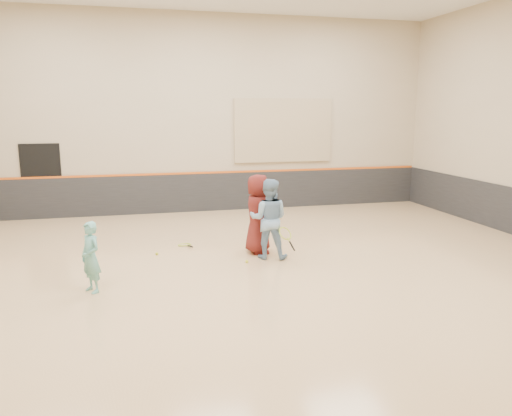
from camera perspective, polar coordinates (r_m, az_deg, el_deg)
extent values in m
cube|color=tan|center=(10.15, -2.33, -7.50)|extent=(15.00, 12.00, 0.20)
cube|color=#BFAB8B|center=(15.55, -6.98, 10.54)|extent=(15.00, 0.02, 6.00)
cube|color=#BFAB8B|center=(3.92, 15.53, 8.58)|extent=(15.00, 0.02, 6.00)
cube|color=#232326|center=(15.72, -6.75, 1.76)|extent=(14.90, 0.04, 1.20)
cube|color=#D85914|center=(15.62, -6.80, 4.00)|extent=(14.90, 0.03, 0.06)
cube|color=tan|center=(16.10, 3.15, 8.85)|extent=(3.20, 0.08, 2.00)
cube|color=black|center=(15.75, -23.27, 2.79)|extent=(1.10, 0.05, 2.20)
imported|color=#69B7AE|center=(9.17, -18.36, -5.36)|extent=(0.51, 0.55, 1.26)
imported|color=#7FA2C4|center=(10.64, 1.46, -1.25)|extent=(1.02, 0.91, 1.72)
imported|color=maroon|center=(11.05, 0.19, -0.68)|extent=(0.60, 0.89, 1.76)
sphere|color=yellow|center=(10.48, -1.06, -6.12)|extent=(0.07, 0.07, 0.07)
sphere|color=yellow|center=(10.85, 1.71, 0.18)|extent=(0.07, 0.07, 0.07)
sphere|color=gold|center=(11.24, -11.26, -5.15)|extent=(0.07, 0.07, 0.07)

